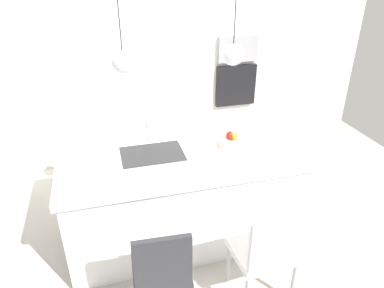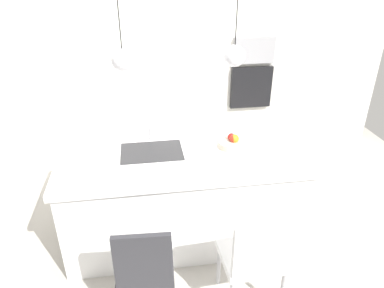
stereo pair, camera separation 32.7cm
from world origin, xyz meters
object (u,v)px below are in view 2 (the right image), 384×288
at_px(microwave, 254,50).
at_px(fruit_bowl, 232,143).
at_px(chair_near, 145,267).
at_px(oven, 251,87).
at_px(chair_middle, 255,256).

bearing_deg(microwave, fruit_bowl, -112.79).
height_order(microwave, chair_near, microwave).
distance_m(oven, chair_near, 3.03).
height_order(fruit_bowl, chair_near, fruit_bowl).
bearing_deg(oven, chair_near, -120.93).
height_order(microwave, chair_middle, microwave).
bearing_deg(oven, chair_middle, -105.65).
bearing_deg(chair_near, microwave, 59.07).
bearing_deg(chair_middle, oven, 74.35).
relative_size(microwave, chair_near, 0.58).
xyz_separation_m(oven, chair_middle, (-0.72, -2.57, -0.43)).
distance_m(fruit_bowl, oven, 1.73).
height_order(fruit_bowl, chair_middle, fruit_bowl).
distance_m(microwave, chair_near, 3.13).
bearing_deg(oven, microwave, 0.00).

